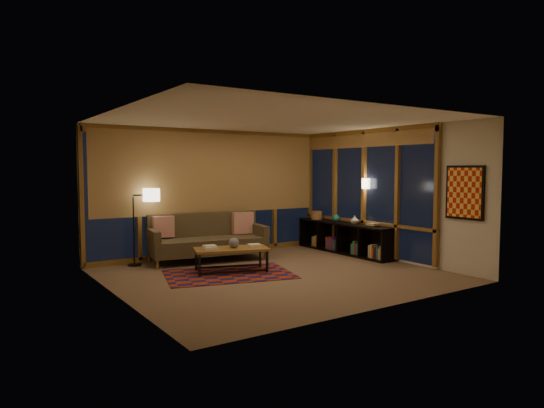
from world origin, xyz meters
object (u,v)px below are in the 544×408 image
sofa (208,238)px  floor_lamp (134,227)px  bookshelf (343,238)px  coffee_table (231,260)px

sofa → floor_lamp: (-1.39, 0.37, 0.27)m
floor_lamp → bookshelf: size_ratio=0.55×
sofa → bookshelf: bearing=-6.4°
coffee_table → bookshelf: bookshelf is taller
bookshelf → floor_lamp: bearing=164.6°
floor_lamp → sofa: bearing=-4.5°
sofa → floor_lamp: 1.47m
coffee_table → bookshelf: 3.06m
coffee_table → floor_lamp: 2.08m
coffee_table → floor_lamp: (-1.27, 1.57, 0.53)m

